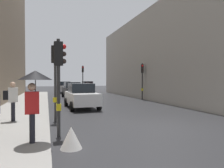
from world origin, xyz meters
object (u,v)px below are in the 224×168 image
(traffic_light_near_left, at_px, (59,69))
(warning_sign_triangle, at_px, (71,138))
(traffic_light_near_right, at_px, (56,68))
(car_silver_hatchback, at_px, (65,87))
(pedestrian_with_umbrella, at_px, (34,86))
(car_white_compact, at_px, (81,96))
(pedestrian_with_black_backpack, at_px, (12,99))
(traffic_light_far_median, at_px, (83,75))
(car_dark_suv, at_px, (72,90))
(car_red_sedan, at_px, (87,86))
(traffic_light_mid_street, at_px, (142,75))

(traffic_light_near_left, height_order, warning_sign_triangle, traffic_light_near_left)
(traffic_light_near_right, height_order, car_silver_hatchback, traffic_light_near_right)
(car_silver_hatchback, bearing_deg, pedestrian_with_umbrella, -96.51)
(car_white_compact, relative_size, pedestrian_with_black_backpack, 2.42)
(car_white_compact, bearing_deg, traffic_light_far_median, 80.04)
(car_silver_hatchback, relative_size, car_dark_suv, 1.00)
(warning_sign_triangle, bearing_deg, car_red_sedan, 78.46)
(car_red_sedan, relative_size, pedestrian_with_black_backpack, 2.41)
(traffic_light_near_left, bearing_deg, traffic_light_mid_street, 52.25)
(traffic_light_near_right, xyz_separation_m, car_dark_suv, (2.34, 13.29, -1.73))
(car_dark_suv, distance_m, car_red_sedan, 14.08)
(traffic_light_near_right, bearing_deg, pedestrian_with_umbrella, -101.47)
(traffic_light_far_median, xyz_separation_m, warning_sign_triangle, (-4.09, -22.37, -2.43))
(traffic_light_far_median, bearing_deg, car_silver_hatchback, 116.01)
(car_dark_suv, bearing_deg, traffic_light_near_right, -100.00)
(traffic_light_far_median, bearing_deg, car_red_sedan, 75.49)
(pedestrian_with_black_backpack, bearing_deg, traffic_light_near_right, 5.40)
(pedestrian_with_umbrella, relative_size, warning_sign_triangle, 3.29)
(traffic_light_far_median, bearing_deg, warning_sign_triangle, -100.37)
(pedestrian_with_umbrella, bearing_deg, traffic_light_mid_street, 52.19)
(car_silver_hatchback, height_order, car_dark_suv, same)
(car_white_compact, bearing_deg, car_dark_suv, 87.42)
(traffic_light_near_left, bearing_deg, pedestrian_with_black_backpack, 126.03)
(traffic_light_near_right, height_order, car_dark_suv, traffic_light_near_right)
(car_dark_suv, bearing_deg, traffic_light_far_median, 67.26)
(traffic_light_near_right, height_order, warning_sign_triangle, traffic_light_near_right)
(warning_sign_triangle, bearing_deg, traffic_light_near_right, 93.39)
(car_silver_hatchback, bearing_deg, traffic_light_mid_street, -65.16)
(pedestrian_with_black_backpack, bearing_deg, traffic_light_mid_street, 38.94)
(traffic_light_far_median, height_order, traffic_light_near_right, traffic_light_far_median)
(traffic_light_far_median, distance_m, car_white_compact, 14.05)
(traffic_light_near_right, relative_size, pedestrian_with_black_backpack, 2.14)
(traffic_light_near_left, distance_m, car_white_compact, 7.60)
(traffic_light_far_median, bearing_deg, pedestrian_with_black_backpack, -108.96)
(pedestrian_with_black_backpack, relative_size, warning_sign_triangle, 2.72)
(traffic_light_near_right, relative_size, car_dark_suv, 0.88)
(traffic_light_mid_street, xyz_separation_m, warning_sign_triangle, (-8.46, -12.71, -2.21))
(car_dark_suv, relative_size, warning_sign_triangle, 6.60)
(traffic_light_near_left, relative_size, pedestrian_with_umbrella, 1.62)
(car_white_compact, bearing_deg, pedestrian_with_black_backpack, -130.41)
(traffic_light_near_right, bearing_deg, pedestrian_with_black_backpack, -174.60)
(car_white_compact, height_order, warning_sign_triangle, car_white_compact)
(car_dark_suv, bearing_deg, car_silver_hatchback, 90.76)
(car_silver_hatchback, distance_m, pedestrian_with_umbrella, 26.43)
(traffic_light_near_left, bearing_deg, traffic_light_near_right, 90.08)
(pedestrian_with_umbrella, bearing_deg, car_white_compact, 71.62)
(traffic_light_near_right, relative_size, car_white_compact, 0.88)
(traffic_light_mid_street, relative_size, pedestrian_with_umbrella, 1.72)
(traffic_light_mid_street, distance_m, warning_sign_triangle, 15.42)
(pedestrian_with_umbrella, height_order, warning_sign_triangle, pedestrian_with_umbrella)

